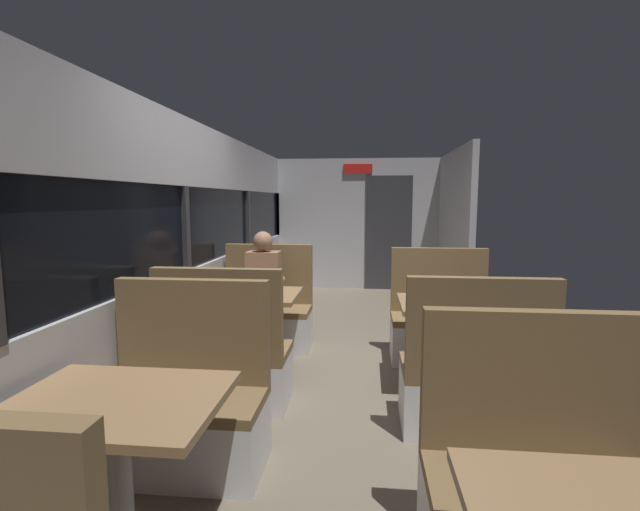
% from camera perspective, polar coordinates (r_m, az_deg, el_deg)
% --- Properties ---
extents(ground_plane, '(3.30, 9.20, 0.02)m').
position_cam_1_polar(ground_plane, '(4.14, 3.34, -15.53)').
color(ground_plane, '#665B4C').
extents(carriage_window_panel_left, '(0.09, 8.48, 2.30)m').
position_cam_1_polar(carriage_window_panel_left, '(4.17, -16.87, 0.27)').
color(carriage_window_panel_left, '#B2B2B7').
rests_on(carriage_window_panel_left, ground_plane).
extents(carriage_end_bulkhead, '(2.90, 0.11, 2.30)m').
position_cam_1_polar(carriage_end_bulkhead, '(8.03, 5.17, 3.88)').
color(carriage_end_bulkhead, '#B2B2B7').
rests_on(carriage_end_bulkhead, ground_plane).
extents(carriage_aisle_panel_right, '(0.08, 2.40, 2.30)m').
position_cam_1_polar(carriage_aisle_panel_right, '(6.95, 16.60, 3.22)').
color(carriage_aisle_panel_right, '#B2B2B7').
rests_on(carriage_aisle_panel_right, ground_plane).
extents(dining_table_near_window, '(0.90, 0.70, 0.74)m').
position_cam_1_polar(dining_table_near_window, '(2.23, -24.32, -18.47)').
color(dining_table_near_window, '#9E9EA3').
rests_on(dining_table_near_window, ground_plane).
extents(bench_near_window_facing_entry, '(0.95, 0.50, 1.10)m').
position_cam_1_polar(bench_near_window_facing_entry, '(2.93, -16.76, -18.53)').
color(bench_near_window_facing_entry, silver).
rests_on(bench_near_window_facing_entry, ground_plane).
extents(dining_table_mid_window, '(0.90, 0.70, 0.74)m').
position_cam_1_polar(dining_table_mid_window, '(4.16, -9.00, -6.07)').
color(dining_table_mid_window, '#9E9EA3').
rests_on(dining_table_mid_window, ground_plane).
extents(bench_mid_window_facing_end, '(0.95, 0.50, 1.10)m').
position_cam_1_polar(bench_mid_window_facing_end, '(3.61, -11.83, -13.37)').
color(bench_mid_window_facing_end, silver).
rests_on(bench_mid_window_facing_end, ground_plane).
extents(bench_mid_window_facing_entry, '(0.95, 0.50, 1.10)m').
position_cam_1_polar(bench_mid_window_facing_entry, '(4.90, -6.82, -7.79)').
color(bench_mid_window_facing_entry, silver).
rests_on(bench_mid_window_facing_entry, ground_plane).
extents(bench_front_aisle_facing_entry, '(0.95, 0.50, 1.10)m').
position_cam_1_polar(bench_front_aisle_facing_entry, '(2.33, 25.97, -26.10)').
color(bench_front_aisle_facing_entry, silver).
rests_on(bench_front_aisle_facing_entry, ground_plane).
extents(dining_table_rear_aisle, '(0.90, 0.70, 0.74)m').
position_cam_1_polar(dining_table_rear_aisle, '(3.90, 16.69, -7.18)').
color(dining_table_rear_aisle, '#9E9EA3').
rests_on(dining_table_rear_aisle, ground_plane).
extents(bench_rear_aisle_facing_end, '(0.95, 0.50, 1.10)m').
position_cam_1_polar(bench_rear_aisle_facing_end, '(3.35, 18.79, -15.27)').
color(bench_rear_aisle_facing_end, silver).
rests_on(bench_rear_aisle_facing_end, ground_plane).
extents(bench_rear_aisle_facing_entry, '(0.95, 0.50, 1.10)m').
position_cam_1_polar(bench_rear_aisle_facing_entry, '(4.65, 14.94, -8.80)').
color(bench_rear_aisle_facing_entry, silver).
rests_on(bench_rear_aisle_facing_entry, ground_plane).
extents(seated_passenger, '(0.47, 0.55, 1.26)m').
position_cam_1_polar(seated_passenger, '(4.78, -7.04, -5.59)').
color(seated_passenger, '#26262D').
rests_on(seated_passenger, ground_plane).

